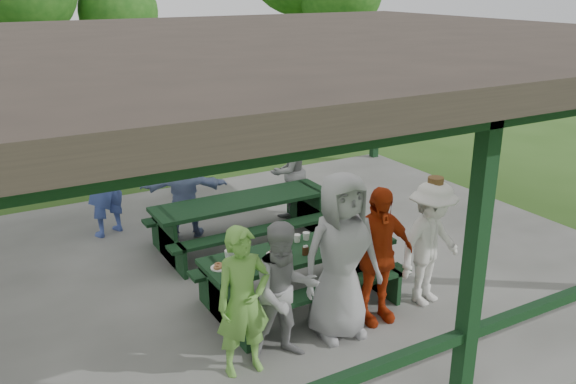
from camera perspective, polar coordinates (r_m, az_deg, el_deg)
ground at (r=8.99m, az=-1.80°, el=-7.24°), size 90.00×90.00×0.00m
concrete_slab at (r=8.97m, az=-1.80°, el=-6.96°), size 10.00×8.00×0.10m
pavilion_structure at (r=8.09m, az=-2.04°, el=13.28°), size 10.60×8.60×3.24m
picnic_table_near at (r=7.71m, az=1.06°, el=-7.23°), size 2.47×1.39×0.75m
picnic_table_far at (r=9.40m, az=-4.25°, el=-2.20°), size 2.77×1.39×0.75m
table_setting at (r=7.54m, az=-0.07°, el=-5.23°), size 2.32×0.45×0.10m
contestant_green at (r=6.31m, az=-4.20°, el=-10.20°), size 0.61×0.42×1.62m
contestant_grey_left at (r=6.51m, az=-0.30°, el=-9.39°), size 0.84×0.69×1.58m
contestant_grey_mid at (r=6.87m, az=4.99°, el=-6.03°), size 1.02×0.71×1.96m
contestant_red at (r=7.26m, az=8.30°, el=-5.91°), size 1.02×0.49×1.69m
contestant_white_fedora at (r=7.79m, az=13.19°, el=-4.69°), size 1.14×0.78×1.68m
spectator_lblue at (r=9.77m, az=-9.72°, el=0.10°), size 1.46×0.91×1.50m
spectator_blue at (r=10.04m, az=-16.92°, el=1.18°), size 0.81×0.69×1.87m
spectator_grey at (r=10.46m, az=0.00°, el=2.01°), size 0.94×0.83×1.61m
pickup_truck at (r=17.40m, az=-4.41°, el=8.29°), size 5.68×4.20×1.44m
farm_trailer at (r=15.94m, az=-22.04°, el=5.86°), size 3.96×2.70×1.41m
tree_mid at (r=23.29m, az=-15.58°, el=15.90°), size 2.77×2.77×4.33m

